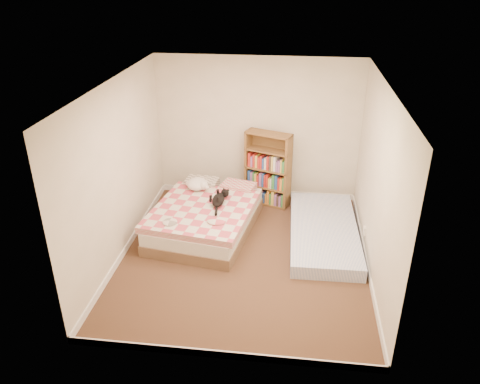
# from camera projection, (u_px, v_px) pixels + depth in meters

# --- Properties ---
(room) EXTENTS (3.51, 4.01, 2.51)m
(room) POSITION_uv_depth(u_px,v_px,m) (244.00, 181.00, 6.30)
(room) COLOR #43281D
(room) RESTS_ON ground
(bed) EXTENTS (1.68, 2.16, 0.53)m
(bed) POSITION_uv_depth(u_px,v_px,m) (206.00, 216.00, 7.38)
(bed) COLOR brown
(bed) RESTS_ON room
(bookshelf) EXTENTS (0.87, 0.52, 1.31)m
(bookshelf) POSITION_uv_depth(u_px,v_px,m) (268.00, 177.00, 8.11)
(bookshelf) COLOR brown
(bookshelf) RESTS_ON room
(floor_mattress) EXTENTS (1.05, 2.26, 0.20)m
(floor_mattress) POSITION_uv_depth(u_px,v_px,m) (324.00, 232.00, 7.22)
(floor_mattress) COLOR #7990CA
(floor_mattress) RESTS_ON room
(black_cat) EXTENTS (0.32, 0.71, 0.16)m
(black_cat) POSITION_uv_depth(u_px,v_px,m) (219.00, 199.00, 7.26)
(black_cat) COLOR black
(black_cat) RESTS_ON bed
(white_dog) EXTENTS (0.41, 0.44, 0.18)m
(white_dog) POSITION_uv_depth(u_px,v_px,m) (198.00, 184.00, 7.68)
(white_dog) COLOR silver
(white_dog) RESTS_ON bed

